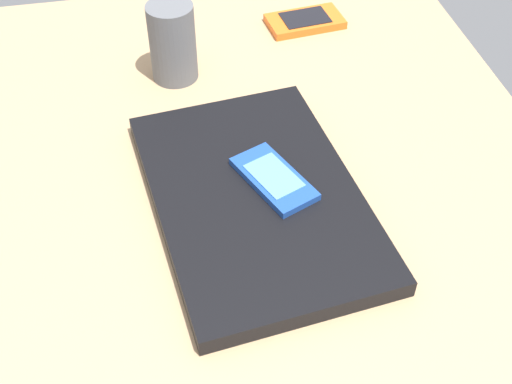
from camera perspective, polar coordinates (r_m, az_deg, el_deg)
name	(u,v)px	position (r cm, az deg, el deg)	size (l,w,h in cm)	color
desk_surface	(254,275)	(73.10, -0.14, -6.94)	(120.00, 80.00, 3.00)	tan
laptop_closed	(256,198)	(77.10, 0.00, -0.49)	(34.49, 22.41, 2.14)	black
cell_phone_on_laptop	(274,179)	(77.15, 1.50, 1.13)	(11.90, 9.00, 1.00)	#1E479E
cell_phone_on_desk	(305,21)	(108.27, 4.13, 14.09)	(7.63, 12.10, 1.33)	orange
pen_cup	(173,42)	(94.63, -7.00, 12.34)	(6.33, 6.33, 10.95)	#595B60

